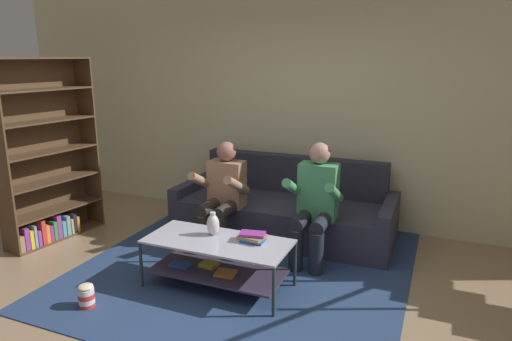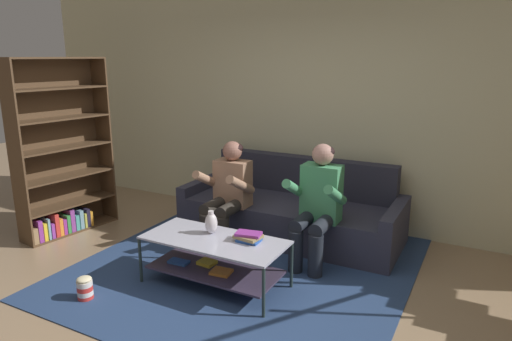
% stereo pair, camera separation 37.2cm
% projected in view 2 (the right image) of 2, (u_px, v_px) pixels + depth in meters
% --- Properties ---
extents(ground, '(16.80, 16.80, 0.00)m').
position_uv_depth(ground, '(206.00, 311.00, 3.71)').
color(ground, '#9B7E5E').
extents(back_partition, '(8.40, 0.12, 2.90)m').
position_uv_depth(back_partition, '(318.00, 105.00, 5.46)').
color(back_partition, beige).
rests_on(back_partition, ground).
extents(couch, '(2.47, 0.97, 0.86)m').
position_uv_depth(couch, '(292.00, 212.00, 5.23)').
color(couch, '#313243').
rests_on(couch, ground).
extents(person_seated_left, '(0.50, 0.58, 1.13)m').
position_uv_depth(person_seated_left, '(228.00, 190.00, 4.89)').
color(person_seated_left, '#2D2923').
rests_on(person_seated_left, ground).
extents(person_seated_right, '(0.50, 0.58, 1.20)m').
position_uv_depth(person_seated_right, '(317.00, 201.00, 4.42)').
color(person_seated_right, '#1E232D').
rests_on(person_seated_right, ground).
extents(coffee_table, '(1.28, 0.57, 0.45)m').
position_uv_depth(coffee_table, '(214.00, 255.00, 4.06)').
color(coffee_table, '#B1B3C8').
rests_on(coffee_table, ground).
extents(area_rug, '(3.05, 3.37, 0.01)m').
position_uv_depth(area_rug, '(252.00, 261.00, 4.61)').
color(area_rug, navy).
rests_on(area_rug, ground).
extents(vase, '(0.11, 0.11, 0.21)m').
position_uv_depth(vase, '(211.00, 223.00, 4.13)').
color(vase, silver).
rests_on(vase, coffee_table).
extents(book_stack, '(0.24, 0.20, 0.08)m').
position_uv_depth(book_stack, '(249.00, 237.00, 3.97)').
color(book_stack, '#2754AE').
rests_on(book_stack, coffee_table).
extents(bookshelf, '(0.46, 1.14, 2.01)m').
position_uv_depth(bookshelf, '(60.00, 164.00, 5.24)').
color(bookshelf, brown).
rests_on(bookshelf, ground).
extents(popcorn_tub, '(0.13, 0.13, 0.21)m').
position_uv_depth(popcorn_tub, '(85.00, 288.00, 3.87)').
color(popcorn_tub, red).
rests_on(popcorn_tub, ground).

